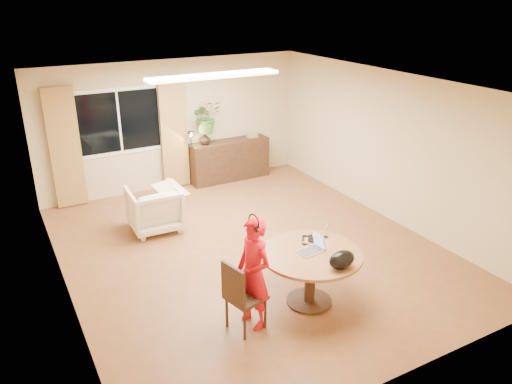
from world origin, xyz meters
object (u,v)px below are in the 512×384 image
dining_table (311,263)px  armchair (154,209)px  dining_chair (246,295)px  sideboard (229,160)px  child (254,273)px

dining_table → armchair: (-1.09, 3.07, -0.20)m
dining_table → dining_chair: dining_chair is taller
dining_table → dining_chair: bearing=-176.0°
dining_table → sideboard: (1.10, 4.66, -0.15)m
dining_chair → child: size_ratio=0.65×
dining_table → dining_chair: (-0.98, -0.07, -0.12)m
child → dining_table: bearing=80.6°
dining_table → armchair: bearing=109.5°
dining_table → sideboard: size_ratio=0.75×
dining_table → armchair: size_ratio=1.55×
dining_chair → sideboard: size_ratio=0.54×
child → sideboard: size_ratio=0.82×
dining_chair → sideboard: dining_chair is taller
armchair → dining_table: bearing=111.7°
dining_table → armchair: 3.27m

